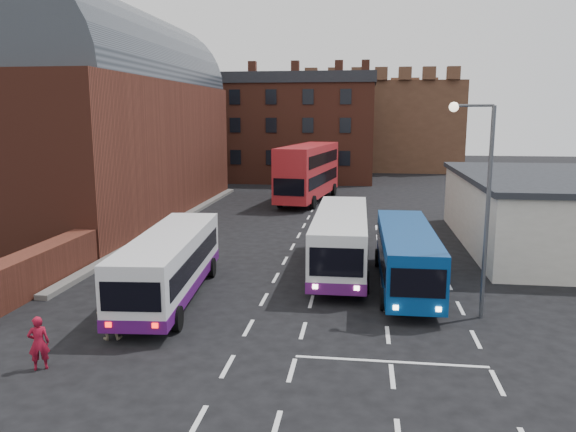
# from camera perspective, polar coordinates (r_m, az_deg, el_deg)

# --- Properties ---
(ground) EXTENTS (180.00, 180.00, 0.00)m
(ground) POSITION_cam_1_polar(r_m,az_deg,el_deg) (21.59, -3.60, -10.50)
(ground) COLOR black
(railway_station) EXTENTS (12.00, 28.00, 16.00)m
(railway_station) POSITION_cam_1_polar(r_m,az_deg,el_deg) (45.21, -18.17, 9.76)
(railway_station) COLOR #602B1E
(railway_station) RESTS_ON ground
(forecourt_wall) EXTENTS (1.20, 10.00, 1.80)m
(forecourt_wall) POSITION_cam_1_polar(r_m,az_deg,el_deg) (26.87, -24.68, -5.24)
(forecourt_wall) COLOR #602B1E
(forecourt_wall) RESTS_ON ground
(cream_building) EXTENTS (10.40, 16.40, 4.25)m
(cream_building) POSITION_cam_1_polar(r_m,az_deg,el_deg) (35.96, 25.36, 0.49)
(cream_building) COLOR beige
(cream_building) RESTS_ON ground
(brick_terrace) EXTENTS (22.00, 10.00, 11.00)m
(brick_terrace) POSITION_cam_1_polar(r_m,az_deg,el_deg) (66.58, -1.00, 8.43)
(brick_terrace) COLOR brown
(brick_terrace) RESTS_ON ground
(castle_keep) EXTENTS (22.00, 22.00, 12.00)m
(castle_keep) POSITION_cam_1_polar(r_m,az_deg,el_deg) (85.83, 9.10, 9.05)
(castle_keep) COLOR brown
(castle_keep) RESTS_ON ground
(bus_white_outbound) EXTENTS (3.22, 10.30, 2.77)m
(bus_white_outbound) POSITION_cam_1_polar(r_m,az_deg,el_deg) (24.01, -11.91, -4.46)
(bus_white_outbound) COLOR silver
(bus_white_outbound) RESTS_ON ground
(bus_white_inbound) EXTENTS (2.77, 10.78, 2.94)m
(bus_white_inbound) POSITION_cam_1_polar(r_m,az_deg,el_deg) (27.72, 5.40, -2.09)
(bus_white_inbound) COLOR silver
(bus_white_inbound) RESTS_ON ground
(bus_blue) EXTENTS (2.56, 9.85, 2.68)m
(bus_blue) POSITION_cam_1_polar(r_m,az_deg,el_deg) (25.51, 11.94, -3.71)
(bus_blue) COLOR navy
(bus_blue) RESTS_ON ground
(bus_red_double) EXTENTS (4.65, 12.78, 5.00)m
(bus_red_double) POSITION_cam_1_polar(r_m,az_deg,el_deg) (49.79, 2.08, 4.52)
(bus_red_double) COLOR #B31F24
(bus_red_double) RESTS_ON ground
(street_lamp) EXTENTS (1.61, 0.60, 8.10)m
(street_lamp) POSITION_cam_1_polar(r_m,az_deg,el_deg) (21.90, 19.00, 2.47)
(street_lamp) COLOR #515358
(street_lamp) RESTS_ON ground
(pedestrian_red) EXTENTS (0.73, 0.65, 1.69)m
(pedestrian_red) POSITION_cam_1_polar(r_m,az_deg,el_deg) (18.96, -24.00, -11.69)
(pedestrian_red) COLOR maroon
(pedestrian_red) RESTS_ON ground
(pedestrian_beige) EXTENTS (0.97, 0.83, 1.71)m
(pedestrian_beige) POSITION_cam_1_polar(r_m,az_deg,el_deg) (20.52, -17.74, -9.58)
(pedestrian_beige) COLOR tan
(pedestrian_beige) RESTS_ON ground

